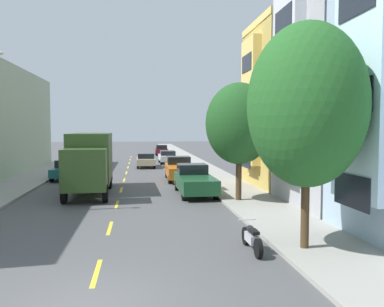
# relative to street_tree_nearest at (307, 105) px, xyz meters

# --- Properties ---
(ground_plane) EXTENTS (160.00, 160.00, 0.00)m
(ground_plane) POSITION_rel_street_tree_nearest_xyz_m (-6.40, 26.93, -4.66)
(ground_plane) COLOR #4C4C4F
(sidewalk_left) EXTENTS (3.20, 120.00, 0.14)m
(sidewalk_left) POSITION_rel_street_tree_nearest_xyz_m (-13.50, 24.93, -4.59)
(sidewalk_left) COLOR #99968E
(sidewalk_left) RESTS_ON ground_plane
(sidewalk_right) EXTENTS (3.20, 120.00, 0.14)m
(sidewalk_right) POSITION_rel_street_tree_nearest_xyz_m (0.70, 24.93, -4.59)
(sidewalk_right) COLOR #99968E
(sidewalk_right) RESTS_ON ground_plane
(lane_centerline_dashes) EXTENTS (0.14, 47.20, 0.01)m
(lane_centerline_dashes) POSITION_rel_street_tree_nearest_xyz_m (-6.40, 21.43, -4.66)
(lane_centerline_dashes) COLOR yellow
(lane_centerline_dashes) RESTS_ON ground_plane
(townhouse_third_mustard) EXTENTS (10.65, 6.51, 10.91)m
(townhouse_third_mustard) POSITION_rel_street_tree_nearest_xyz_m (7.22, 13.75, 0.60)
(townhouse_third_mustard) COLOR tan
(townhouse_third_mustard) RESTS_ON ground_plane
(street_tree_nearest) EXTENTS (3.73, 3.73, 7.12)m
(street_tree_nearest) POSITION_rel_street_tree_nearest_xyz_m (0.00, 0.00, 0.00)
(street_tree_nearest) COLOR #47331E
(street_tree_nearest) RESTS_ON sidewalk_right
(street_tree_second) EXTENTS (3.54, 3.54, 6.20)m
(street_tree_second) POSITION_rel_street_tree_nearest_xyz_m (0.00, 8.70, -0.48)
(street_tree_second) COLOR #47331E
(street_tree_second) RESTS_ON sidewalk_right
(delivery_box_truck) EXTENTS (2.64, 8.19, 3.63)m
(delivery_box_truck) POSITION_rel_street_tree_nearest_xyz_m (-8.21, 13.01, -2.64)
(delivery_box_truck) COLOR #2D471E
(delivery_box_truck) RESTS_ON ground_plane
(parked_pickup_forest) EXTENTS (2.07, 5.33, 1.73)m
(parked_pickup_forest) POSITION_rel_street_tree_nearest_xyz_m (-1.97, 11.60, -3.84)
(parked_pickup_forest) COLOR #194C28
(parked_pickup_forest) RESTS_ON ground_plane
(parked_hatchback_teal) EXTENTS (1.78, 4.02, 1.50)m
(parked_hatchback_teal) POSITION_rel_street_tree_nearest_xyz_m (-10.84, 19.80, -3.91)
(parked_hatchback_teal) COLOR #195B60
(parked_hatchback_teal) RESTS_ON ground_plane
(parked_hatchback_burgundy) EXTENTS (1.76, 4.01, 1.50)m
(parked_hatchback_burgundy) POSITION_rel_street_tree_nearest_xyz_m (-2.06, 47.01, -3.91)
(parked_hatchback_burgundy) COLOR maroon
(parked_hatchback_burgundy) RESTS_ON ground_plane
(parked_sedan_white) EXTENTS (1.87, 4.53, 1.43)m
(parked_sedan_white) POSITION_rel_street_tree_nearest_xyz_m (-2.13, 32.98, -3.91)
(parked_sedan_white) COLOR silver
(parked_sedan_white) RESTS_ON ground_plane
(parked_pickup_orange) EXTENTS (2.04, 5.31, 1.73)m
(parked_pickup_orange) POSITION_rel_street_tree_nearest_xyz_m (-2.19, 18.41, -3.84)
(parked_pickup_orange) COLOR orange
(parked_pickup_orange) RESTS_ON ground_plane
(moving_champagne_sedan) EXTENTS (1.80, 4.50, 1.43)m
(moving_champagne_sedan) POSITION_rel_street_tree_nearest_xyz_m (-4.60, 28.76, -3.91)
(moving_champagne_sedan) COLOR tan
(moving_champagne_sedan) RESTS_ON ground_plane
(parked_motorcycle) EXTENTS (0.62, 2.05, 0.90)m
(parked_motorcycle) POSITION_rel_street_tree_nearest_xyz_m (-1.65, 0.30, -4.25)
(parked_motorcycle) COLOR black
(parked_motorcycle) RESTS_ON ground_plane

